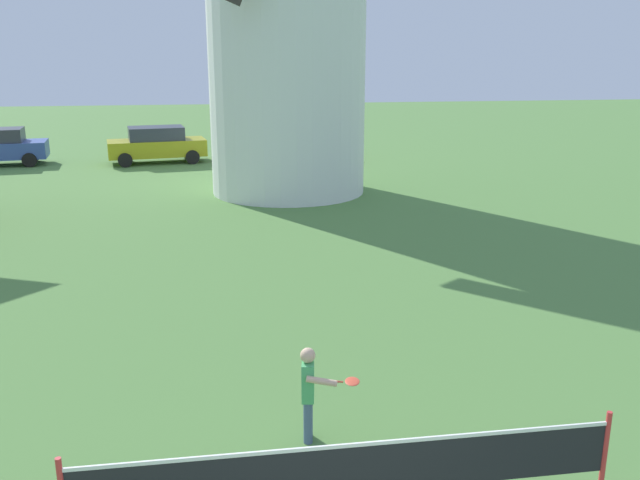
% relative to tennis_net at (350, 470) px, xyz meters
% --- Properties ---
extents(tennis_net, '(5.61, 0.06, 1.10)m').
position_rel_tennis_net_xyz_m(tennis_net, '(0.00, 0.00, 0.00)').
color(tennis_net, red).
rests_on(tennis_net, ground_plane).
extents(player_far, '(0.71, 0.59, 1.26)m').
position_rel_tennis_net_xyz_m(player_far, '(-0.17, 1.70, 0.03)').
color(player_far, slate).
rests_on(player_far, ground_plane).
extents(parked_car_mustard, '(4.35, 2.40, 1.56)m').
position_rel_tennis_net_xyz_m(parked_car_mustard, '(-3.76, 24.53, 0.12)').
color(parked_car_mustard, '#999919').
rests_on(parked_car_mustard, ground_plane).
extents(parked_car_red, '(4.41, 2.26, 1.56)m').
position_rel_tennis_net_xyz_m(parked_car_red, '(2.30, 24.80, 0.12)').
color(parked_car_red, red).
rests_on(parked_car_red, ground_plane).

